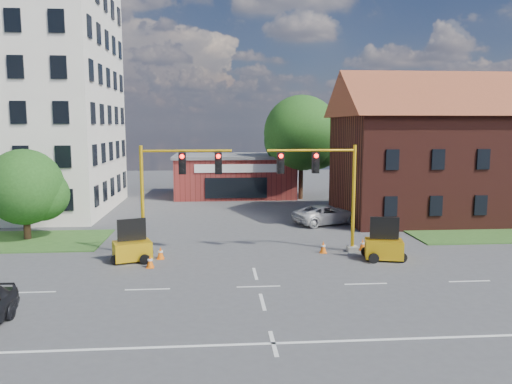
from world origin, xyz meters
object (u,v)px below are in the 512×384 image
(signal_mast_east, at_px, (326,185))
(pickup_white, at_px, (327,214))
(trailer_west, at_px, (132,249))
(signal_mast_west, at_px, (172,186))
(trailer_east, at_px, (384,247))

(signal_mast_east, relative_size, pickup_white, 1.20)
(trailer_west, distance_m, pickup_white, 15.84)
(signal_mast_west, distance_m, pickup_white, 13.85)
(signal_mast_west, bearing_deg, signal_mast_east, 0.00)
(trailer_west, relative_size, pickup_white, 0.44)
(trailer_west, bearing_deg, trailer_east, -22.39)
(signal_mast_east, distance_m, trailer_east, 4.71)
(signal_mast_west, relative_size, signal_mast_east, 1.00)
(trailer_west, relative_size, trailer_east, 1.01)
(trailer_east, bearing_deg, pickup_white, 107.92)
(pickup_white, bearing_deg, trailer_west, 105.22)
(signal_mast_west, relative_size, trailer_east, 2.74)
(signal_mast_west, height_order, pickup_white, signal_mast_west)
(trailer_east, bearing_deg, signal_mast_east, 158.95)
(signal_mast_east, bearing_deg, pickup_white, 76.52)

